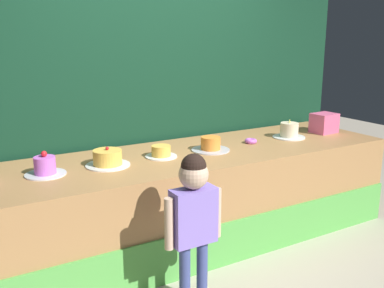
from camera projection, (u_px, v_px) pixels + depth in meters
The scene contains 11 objects.
ground_plane at pixel (219, 267), 3.46m from camera, with size 12.00×12.00×0.00m, color #BCB29E.
stage_platform at pixel (187, 199), 3.79m from camera, with size 3.81×1.05×0.81m.
curtain_backdrop at pixel (153, 74), 4.06m from camera, with size 4.34×0.08×2.86m, color #113823.
child_figure at pixel (194, 211), 2.78m from camera, with size 0.41×0.19×1.07m.
pink_box at pixel (324, 123), 4.47m from camera, with size 0.24×0.20×0.20m, color #E95E8E.
donut at pixel (251, 141), 4.04m from camera, with size 0.11×0.11×0.04m, color #CC66D8.
cake_left at pixel (45, 167), 3.12m from camera, with size 0.29×0.29×0.18m.
cake_center_left at pixel (108, 159), 3.34m from camera, with size 0.34×0.34×0.15m.
cake_center_right at pixel (161, 152), 3.58m from camera, with size 0.26×0.26×0.10m.
cake_right at pixel (211, 145), 3.78m from camera, with size 0.33×0.33×0.12m.
cake_far_right at pixel (289, 131), 4.25m from camera, with size 0.31×0.31×0.19m.
Camera 1 is at (-1.76, -2.59, 1.78)m, focal length 40.96 mm.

